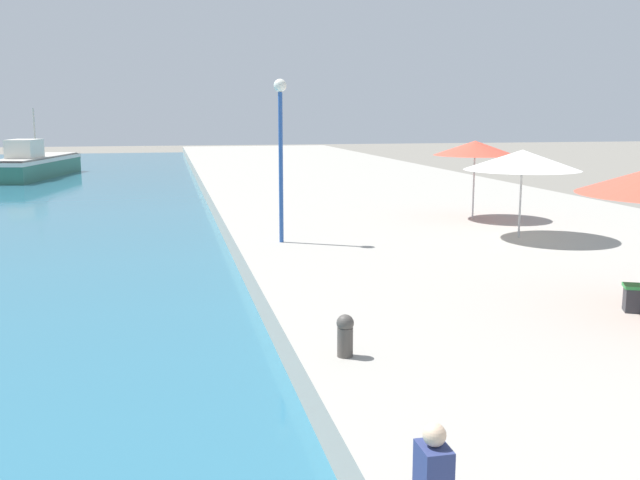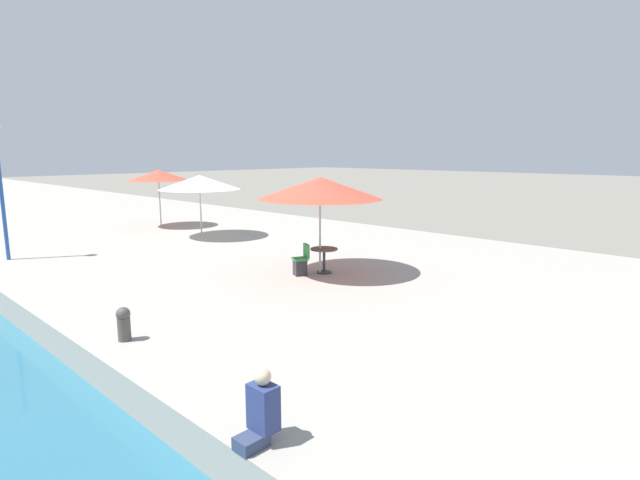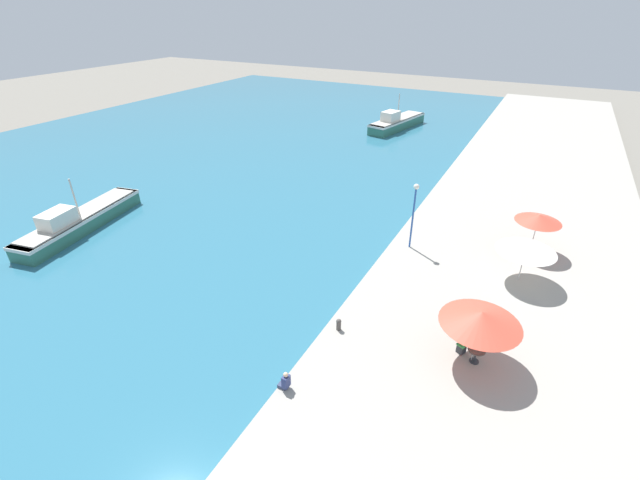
{
  "view_description": "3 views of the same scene",
  "coord_description": "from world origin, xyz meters",
  "px_view_note": "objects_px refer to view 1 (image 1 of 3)",
  "views": [
    {
      "loc": [
        -1.84,
        1.19,
        4.31
      ],
      "look_at": [
        1.5,
        16.69,
        1.48
      ],
      "focal_mm": 40.0,
      "sensor_mm": 36.0,
      "label": 1
    },
    {
      "loc": [
        -3.21,
        2.29,
        4.2
      ],
      "look_at": [
        7.09,
        12.18,
        1.68
      ],
      "focal_mm": 28.0,
      "sensor_mm": 36.0,
      "label": 2
    },
    {
      "loc": [
        7.72,
        -4.03,
        15.32
      ],
      "look_at": [
        -4.0,
        18.0,
        1.28
      ],
      "focal_mm": 24.0,
      "sensor_mm": 36.0,
      "label": 3
    }
  ],
  "objects_px": {
    "cafe_umbrella_white": "(522,160)",
    "mooring_bollard": "(345,334)",
    "cafe_umbrella_striped": "(475,148)",
    "fishing_boat_mid": "(36,164)",
    "cafe_chair_left": "(636,295)",
    "lamppost": "(281,133)"
  },
  "relations": [
    {
      "from": "mooring_bollard",
      "to": "cafe_umbrella_striped",
      "type": "bearing_deg",
      "value": 58.81
    },
    {
      "from": "fishing_boat_mid",
      "to": "cafe_chair_left",
      "type": "bearing_deg",
      "value": -55.15
    },
    {
      "from": "cafe_chair_left",
      "to": "lamppost",
      "type": "xyz_separation_m",
      "value": [
        -5.26,
        8.54,
        2.77
      ]
    },
    {
      "from": "cafe_umbrella_white",
      "to": "fishing_boat_mid",
      "type": "bearing_deg",
      "value": 120.41
    },
    {
      "from": "cafe_umbrella_white",
      "to": "cafe_umbrella_striped",
      "type": "distance_m",
      "value": 3.99
    },
    {
      "from": "cafe_umbrella_striped",
      "to": "lamppost",
      "type": "height_order",
      "value": "lamppost"
    },
    {
      "from": "fishing_boat_mid",
      "to": "cafe_umbrella_white",
      "type": "height_order",
      "value": "fishing_boat_mid"
    },
    {
      "from": "fishing_boat_mid",
      "to": "mooring_bollard",
      "type": "distance_m",
      "value": 42.39
    },
    {
      "from": "cafe_umbrella_striped",
      "to": "cafe_chair_left",
      "type": "height_order",
      "value": "cafe_umbrella_striped"
    },
    {
      "from": "cafe_umbrella_striped",
      "to": "cafe_chair_left",
      "type": "xyz_separation_m",
      "value": [
        -2.02,
        -11.76,
        -2.12
      ]
    },
    {
      "from": "mooring_bollard",
      "to": "cafe_chair_left",
      "type": "bearing_deg",
      "value": 12.16
    },
    {
      "from": "cafe_chair_left",
      "to": "cafe_umbrella_striped",
      "type": "bearing_deg",
      "value": 15.32
    },
    {
      "from": "fishing_boat_mid",
      "to": "lamppost",
      "type": "xyz_separation_m",
      "value": [
        11.73,
        -31.11,
        2.83
      ]
    },
    {
      "from": "mooring_bollard",
      "to": "cafe_umbrella_white",
      "type": "bearing_deg",
      "value": 50.09
    },
    {
      "from": "cafe_umbrella_white",
      "to": "mooring_bollard",
      "type": "bearing_deg",
      "value": -129.91
    },
    {
      "from": "cafe_umbrella_white",
      "to": "lamppost",
      "type": "distance_m",
      "value": 7.06
    },
    {
      "from": "fishing_boat_mid",
      "to": "mooring_bollard",
      "type": "height_order",
      "value": "fishing_boat_mid"
    },
    {
      "from": "mooring_bollard",
      "to": "lamppost",
      "type": "height_order",
      "value": "lamppost"
    },
    {
      "from": "cafe_chair_left",
      "to": "lamppost",
      "type": "relative_size",
      "value": 0.2
    },
    {
      "from": "cafe_umbrella_white",
      "to": "mooring_bollard",
      "type": "distance_m",
      "value": 11.96
    },
    {
      "from": "cafe_umbrella_white",
      "to": "cafe_chair_left",
      "type": "distance_m",
      "value": 8.21
    },
    {
      "from": "fishing_boat_mid",
      "to": "lamppost",
      "type": "bearing_deg",
      "value": -57.7
    }
  ]
}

